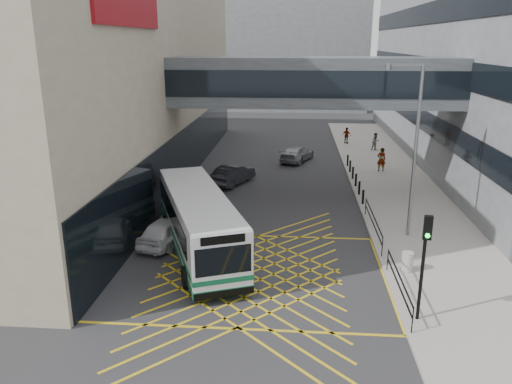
% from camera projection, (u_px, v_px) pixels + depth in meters
% --- Properties ---
extents(ground, '(120.00, 120.00, 0.00)m').
position_uv_depth(ground, '(249.00, 273.00, 22.30)').
color(ground, '#333335').
extents(building_whsmith, '(24.17, 42.00, 16.00)m').
position_uv_depth(building_whsmith, '(25.00, 69.00, 36.60)').
color(building_whsmith, tan).
rests_on(building_whsmith, ground).
extents(building_far, '(28.00, 16.00, 18.00)m').
position_uv_depth(building_far, '(272.00, 47.00, 77.05)').
color(building_far, slate).
rests_on(building_far, ground).
extents(skybridge, '(20.00, 4.10, 3.00)m').
position_uv_depth(skybridge, '(314.00, 82.00, 31.33)').
color(skybridge, '#474C51').
rests_on(skybridge, ground).
extents(pavement, '(6.00, 54.00, 0.16)m').
position_uv_depth(pavement, '(393.00, 184.00, 35.90)').
color(pavement, '#A7A299').
rests_on(pavement, ground).
extents(box_junction, '(12.00, 9.00, 0.01)m').
position_uv_depth(box_junction, '(249.00, 273.00, 22.30)').
color(box_junction, gold).
rests_on(box_junction, ground).
extents(bus, '(6.17, 10.87, 3.01)m').
position_uv_depth(bus, '(198.00, 221.00, 24.19)').
color(bus, silver).
rests_on(bus, ground).
extents(car_white, '(2.80, 4.71, 1.40)m').
position_uv_depth(car_white, '(167.00, 230.00, 25.43)').
color(car_white, silver).
rests_on(car_white, ground).
extents(car_dark, '(3.38, 4.86, 1.42)m').
position_uv_depth(car_dark, '(233.00, 174.00, 36.03)').
color(car_dark, black).
rests_on(car_dark, ground).
extents(car_silver, '(3.35, 4.88, 1.40)m').
position_uv_depth(car_silver, '(297.00, 153.00, 42.86)').
color(car_silver, gray).
rests_on(car_silver, ground).
extents(traffic_light, '(0.30, 0.48, 4.10)m').
position_uv_depth(traffic_light, '(425.00, 253.00, 17.50)').
color(traffic_light, black).
rests_on(traffic_light, pavement).
extents(street_lamp, '(1.99, 0.61, 8.77)m').
position_uv_depth(street_lamp, '(412.00, 142.00, 24.82)').
color(street_lamp, slate).
rests_on(street_lamp, pavement).
extents(litter_bin, '(0.51, 0.51, 0.89)m').
position_uv_depth(litter_bin, '(407.00, 262.00, 22.06)').
color(litter_bin, '#ADA89E').
rests_on(litter_bin, pavement).
extents(kerb_railings, '(0.05, 12.54, 1.00)m').
position_uv_depth(kerb_railings, '(383.00, 244.00, 23.27)').
color(kerb_railings, black).
rests_on(kerb_railings, pavement).
extents(bollards, '(0.14, 10.14, 0.90)m').
position_uv_depth(bollards, '(354.00, 176.00, 35.95)').
color(bollards, black).
rests_on(bollards, pavement).
extents(pedestrian_a, '(0.78, 0.59, 1.86)m').
position_uv_depth(pedestrian_a, '(381.00, 160.00, 38.89)').
color(pedestrian_a, gray).
rests_on(pedestrian_a, pavement).
extents(pedestrian_b, '(0.91, 0.75, 1.62)m').
position_uv_depth(pedestrian_b, '(376.00, 142.00, 46.31)').
color(pedestrian_b, gray).
rests_on(pedestrian_b, pavement).
extents(pedestrian_c, '(1.02, 0.91, 1.58)m').
position_uv_depth(pedestrian_c, '(347.00, 135.00, 49.49)').
color(pedestrian_c, gray).
rests_on(pedestrian_c, pavement).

